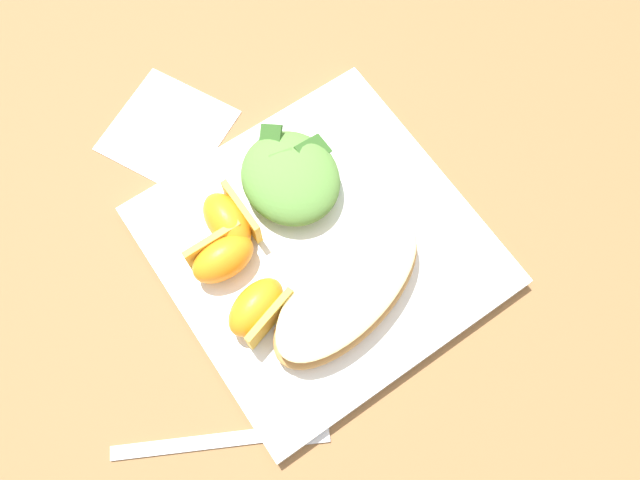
{
  "coord_description": "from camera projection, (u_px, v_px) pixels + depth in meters",
  "views": [
    {
      "loc": [
        0.17,
        -0.12,
        0.58
      ],
      "look_at": [
        0.0,
        0.0,
        0.03
      ],
      "focal_mm": 36.3,
      "sensor_mm": 36.0,
      "label": 1
    }
  ],
  "objects": [
    {
      "name": "orange_wedge_front",
      "position": [
        229.0,
        220.0,
        0.59
      ],
      "size": [
        0.06,
        0.04,
        0.04
      ],
      "color": "orange",
      "rests_on": "white_plate"
    },
    {
      "name": "paper_napkin",
      "position": [
        168.0,
        130.0,
        0.66
      ],
      "size": [
        0.15,
        0.15,
        0.0
      ],
      "primitive_type": "cube",
      "rotation": [
        0.0,
        0.0,
        0.47
      ],
      "color": "white",
      "rests_on": "ground"
    },
    {
      "name": "white_plate",
      "position": [
        320.0,
        247.0,
        0.61
      ],
      "size": [
        0.28,
        0.28,
        0.02
      ],
      "primitive_type": "cube",
      "color": "white",
      "rests_on": "ground"
    },
    {
      "name": "orange_wedge_rear",
      "position": [
        258.0,
        308.0,
        0.56
      ],
      "size": [
        0.05,
        0.07,
        0.04
      ],
      "color": "orange",
      "rests_on": "white_plate"
    },
    {
      "name": "ground",
      "position": [
        320.0,
        249.0,
        0.62
      ],
      "size": [
        3.0,
        3.0,
        0.0
      ],
      "primitive_type": "plane",
      "color": "olive"
    },
    {
      "name": "orange_wedge_middle",
      "position": [
        222.0,
        257.0,
        0.58
      ],
      "size": [
        0.04,
        0.06,
        0.04
      ],
      "color": "orange",
      "rests_on": "white_plate"
    },
    {
      "name": "green_salad_pile",
      "position": [
        290.0,
        177.0,
        0.6
      ],
      "size": [
        0.11,
        0.09,
        0.04
      ],
      "color": "#5B8E3D",
      "rests_on": "white_plate"
    },
    {
      "name": "cheesy_pizza_bread",
      "position": [
        347.0,
        291.0,
        0.57
      ],
      "size": [
        0.12,
        0.18,
        0.04
      ],
      "color": "tan",
      "rests_on": "white_plate"
    },
    {
      "name": "metal_fork",
      "position": [
        239.0,
        438.0,
        0.55
      ],
      "size": [
        0.1,
        0.17,
        0.01
      ],
      "color": "silver",
      "rests_on": "ground"
    }
  ]
}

